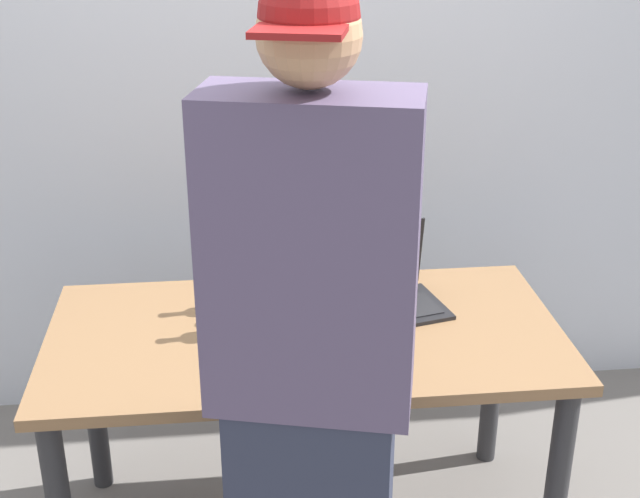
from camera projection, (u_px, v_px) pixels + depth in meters
name	position (u px, v px, depth m)	size (l,w,h in m)	color
desk	(305.00, 362.00, 2.48)	(1.45, 0.72, 0.72)	olive
laptop	(386.00, 288.00, 2.57)	(0.35, 0.32, 0.23)	black
beer_bottle_green	(289.00, 280.00, 2.48)	(0.07, 0.07, 0.30)	#333333
beer_bottle_dark	(241.00, 277.00, 2.53)	(0.06, 0.06, 0.27)	brown
beer_bottle_amber	(251.00, 294.00, 2.39)	(0.07, 0.07, 0.30)	#1E5123
person_figure	(311.00, 382.00, 1.86)	(0.47, 0.33, 1.77)	#2D3347
back_wall	(282.00, 61.00, 2.99)	(6.00, 0.10, 2.60)	silver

